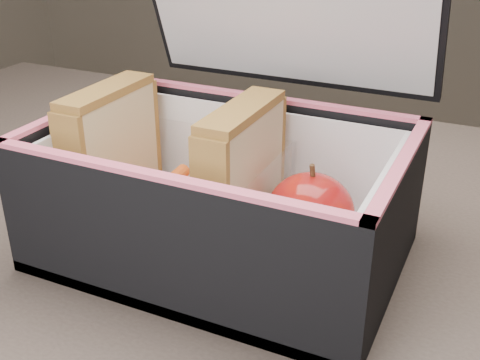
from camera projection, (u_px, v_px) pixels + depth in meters
name	position (u px, v px, depth m)	size (l,w,h in m)	color
kitchen_table	(232.00, 342.00, 0.53)	(1.20, 0.80, 0.75)	brown
lunch_bag	(225.00, 185.00, 0.47)	(0.28, 0.25, 0.27)	black
plastic_tub	(175.00, 189.00, 0.50)	(0.17, 0.12, 0.07)	white
sandwich_left	(112.00, 150.00, 0.51)	(0.03, 0.10, 0.11)	#CCB481
sandwich_right	(242.00, 176.00, 0.46)	(0.03, 0.10, 0.11)	#CCB481
carrot_sticks	(172.00, 203.00, 0.51)	(0.05, 0.14, 0.03)	#E5571D
paper_napkin	(315.00, 253.00, 0.47)	(0.07, 0.08, 0.01)	white
red_apple	(310.00, 213.00, 0.45)	(0.08, 0.08, 0.07)	maroon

